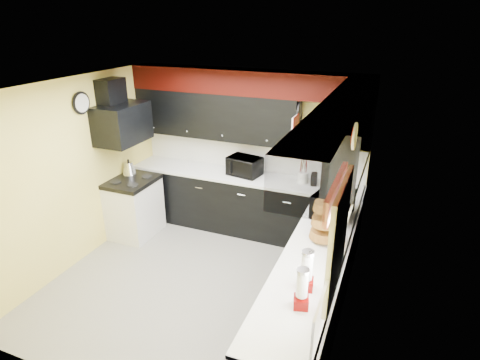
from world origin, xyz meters
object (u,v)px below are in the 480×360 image
at_px(microwave, 333,204).
at_px(knife_block, 314,179).
at_px(utensil_crock, 303,177).
at_px(kettle, 129,168).
at_px(toaster_oven, 244,166).

relative_size(microwave, knife_block, 2.90).
bearing_deg(microwave, utensil_crock, 47.70).
xyz_separation_m(microwave, kettle, (-3.17, 0.25, -0.08)).
bearing_deg(knife_block, microwave, -69.31).
relative_size(knife_block, kettle, 0.89).
bearing_deg(toaster_oven, microwave, -18.67).
relative_size(microwave, utensil_crock, 3.26).
relative_size(toaster_oven, microwave, 0.89).
distance_m(toaster_oven, microwave, 1.70).
bearing_deg(toaster_oven, utensil_crock, 12.24).
height_order(toaster_oven, kettle, toaster_oven).
xyz_separation_m(toaster_oven, utensil_crock, (0.91, 0.02, -0.06)).
xyz_separation_m(utensil_crock, knife_block, (0.17, -0.04, 0.01)).
height_order(microwave, utensil_crock, microwave).
bearing_deg(utensil_crock, microwave, -56.19).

